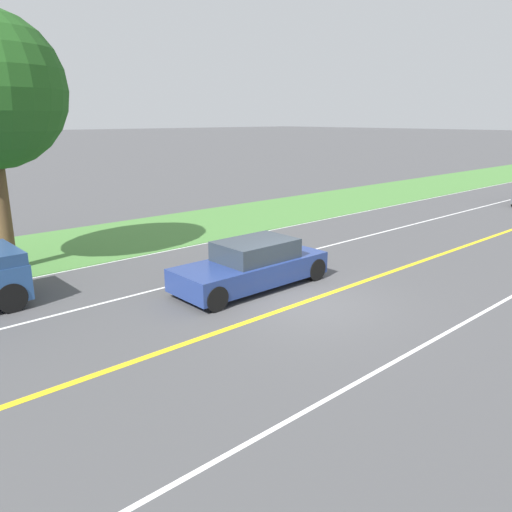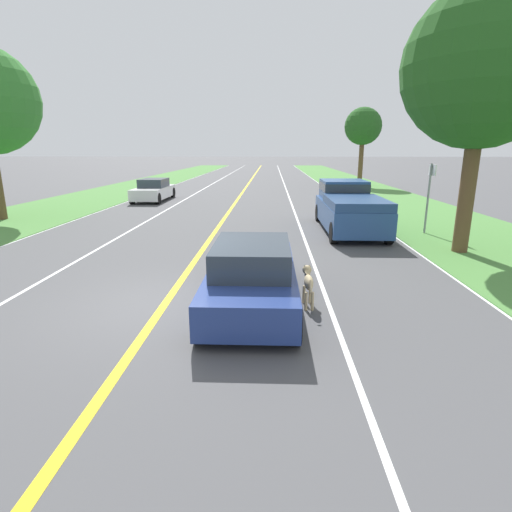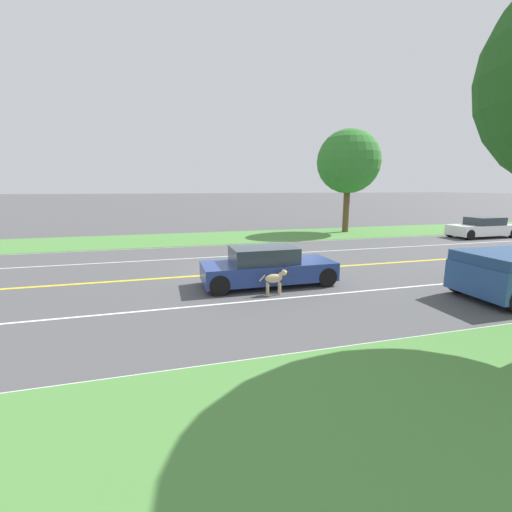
% 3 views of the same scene
% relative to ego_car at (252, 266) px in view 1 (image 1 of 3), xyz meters
% --- Properties ---
extents(ground_plane, '(400.00, 400.00, 0.00)m').
position_rel_ego_car_xyz_m(ground_plane, '(-1.87, -0.12, -0.64)').
color(ground_plane, '#4C4C4F').
extents(centre_divider_line, '(0.18, 160.00, 0.01)m').
position_rel_ego_car_xyz_m(centre_divider_line, '(-1.87, -0.12, -0.64)').
color(centre_divider_line, yellow).
rests_on(centre_divider_line, ground).
extents(lane_edge_line_right, '(0.14, 160.00, 0.01)m').
position_rel_ego_car_xyz_m(lane_edge_line_right, '(5.13, -0.12, -0.64)').
color(lane_edge_line_right, white).
rests_on(lane_edge_line_right, ground).
extents(lane_dash_same_dir, '(0.10, 160.00, 0.01)m').
position_rel_ego_car_xyz_m(lane_dash_same_dir, '(1.63, -0.12, -0.64)').
color(lane_dash_same_dir, white).
rests_on(lane_dash_same_dir, ground).
extents(lane_dash_oncoming, '(0.10, 160.00, 0.01)m').
position_rel_ego_car_xyz_m(lane_dash_oncoming, '(-5.37, -0.12, -0.64)').
color(lane_dash_oncoming, white).
rests_on(lane_dash_oncoming, ground).
extents(grass_verge_right, '(6.00, 160.00, 0.03)m').
position_rel_ego_car_xyz_m(grass_verge_right, '(8.13, -0.12, -0.62)').
color(grass_verge_right, '#4C843D').
rests_on(grass_verge_right, ground).
extents(ego_car, '(1.82, 4.63, 1.36)m').
position_rel_ego_car_xyz_m(ego_car, '(0.00, 0.00, 0.00)').
color(ego_car, navy).
rests_on(ego_car, ground).
extents(dog, '(0.21, 1.02, 0.82)m').
position_rel_ego_car_xyz_m(dog, '(1.18, -0.08, -0.11)').
color(dog, '#D1B784').
rests_on(dog, ground).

